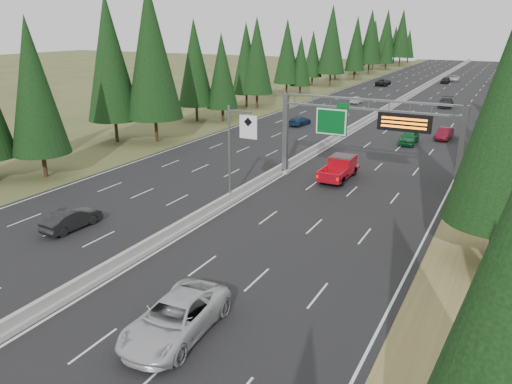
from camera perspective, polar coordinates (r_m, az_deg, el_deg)
road at (r=91.49m, az=15.11°, el=9.26°), size 32.00×260.00×0.08m
shoulder_right at (r=89.32m, az=26.34°, el=7.75°), size 3.60×260.00×0.06m
shoulder_left at (r=96.93m, az=4.68°, el=10.33°), size 3.60×260.00×0.06m
median_barrier at (r=91.43m, az=15.13°, el=9.49°), size 0.70×260.00×0.85m
sign_gantry at (r=45.31m, az=13.33°, el=6.98°), size 16.75×0.98×7.80m
hov_sign_pole at (r=39.50m, az=-2.37°, el=4.97°), size 2.80×0.50×8.00m
tree_row_left at (r=84.10m, az=-1.98°, el=15.67°), size 12.17×238.36×18.98m
silver_minivan at (r=24.47m, az=-9.18°, el=-14.00°), size 3.41×6.69×1.81m
red_pickup at (r=48.12m, az=9.65°, el=2.92°), size 2.24×6.27×2.04m
car_ahead_green at (r=64.04m, az=17.11°, el=6.00°), size 1.97×4.80×1.63m
car_ahead_dkred at (r=68.10m, az=20.74°, el=6.26°), size 1.81×4.49×1.45m
car_ahead_dkgrey at (r=95.10m, az=20.89°, el=9.54°), size 2.58×5.69×1.62m
car_ahead_white at (r=139.69m, az=21.72°, el=11.98°), size 2.78×5.19×1.39m
car_ahead_far at (r=133.83m, az=20.84°, el=11.87°), size 1.93×4.55×1.54m
car_onc_near at (r=38.11m, az=-20.33°, el=-2.90°), size 1.77×4.56×1.48m
car_onc_blue at (r=73.09m, az=5.00°, el=8.12°), size 2.24×4.64×1.30m
car_onc_white at (r=95.24m, az=11.43°, el=10.31°), size 1.77×3.99×1.33m
car_onc_far at (r=124.59m, az=14.34°, el=12.09°), size 2.74×5.92×1.64m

